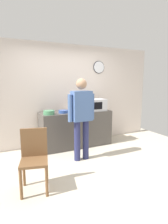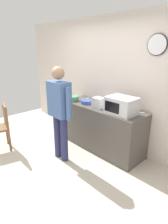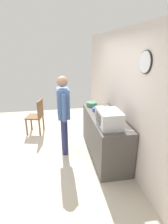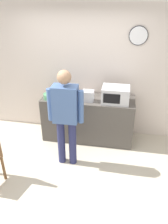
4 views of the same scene
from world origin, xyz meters
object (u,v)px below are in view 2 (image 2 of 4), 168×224
at_px(toaster, 98,103).
at_px(spoon_utensil, 141,113).
at_px(person_standing, 59,108).
at_px(wooden_chair, 1,125).
at_px(sandwich_plate, 105,103).
at_px(microwave, 121,106).
at_px(cereal_bowl, 73,98).
at_px(fork_utensil, 88,98).
at_px(salad_bowl, 86,102).

distance_m(toaster, spoon_utensil, 0.80).
distance_m(person_standing, wooden_chair, 1.37).
bearing_deg(toaster, spoon_utensil, 23.68).
height_order(sandwich_plate, person_standing, person_standing).
height_order(sandwich_plate, spoon_utensil, sandwich_plate).
relative_size(person_standing, wooden_chair, 1.82).
relative_size(microwave, sandwich_plate, 2.01).
height_order(sandwich_plate, cereal_bowl, cereal_bowl).
xyz_separation_m(microwave, fork_utensil, (-1.17, 0.34, -0.15)).
bearing_deg(sandwich_plate, person_standing, -99.83).
relative_size(cereal_bowl, fork_utensil, 1.50).
distance_m(sandwich_plate, salad_bowl, 0.38).
bearing_deg(cereal_bowl, salad_bowl, 8.98).
height_order(cereal_bowl, wooden_chair, cereal_bowl).
height_order(salad_bowl, person_standing, person_standing).
relative_size(toaster, fork_utensil, 1.29).
relative_size(salad_bowl, spoon_utensil, 1.38).
distance_m(sandwich_plate, person_standing, 1.03).
distance_m(microwave, toaster, 0.51).
bearing_deg(toaster, cereal_bowl, -178.30).
relative_size(cereal_bowl, toaster, 1.16).
xyz_separation_m(spoon_utensil, wooden_chair, (-2.07, -1.72, -0.38)).
height_order(microwave, sandwich_plate, microwave).
xyz_separation_m(microwave, person_standing, (-0.75, -0.77, -0.05)).
relative_size(sandwich_plate, toaster, 1.13).
bearing_deg(sandwich_plate, wooden_chair, -127.40).
relative_size(salad_bowl, toaster, 1.06).
height_order(fork_utensil, wooden_chair, wooden_chair).
xyz_separation_m(cereal_bowl, spoon_utensil, (1.47, 0.34, -0.04)).
xyz_separation_m(sandwich_plate, toaster, (0.07, -0.27, 0.08)).
relative_size(microwave, wooden_chair, 0.53).
distance_m(microwave, wooden_chair, 2.40).
xyz_separation_m(person_standing, wooden_chair, (-1.10, -0.66, -0.48)).
xyz_separation_m(fork_utensil, wooden_chair, (-0.69, -1.76, -0.38)).
bearing_deg(toaster, person_standing, -108.24).
height_order(salad_bowl, cereal_bowl, cereal_bowl).
relative_size(microwave, cereal_bowl, 1.95).
distance_m(toaster, wooden_chair, 1.99).
height_order(salad_bowl, fork_utensil, salad_bowl).
relative_size(microwave, person_standing, 0.29).
bearing_deg(spoon_utensil, salad_bowl, -165.53).
height_order(fork_utensil, person_standing, person_standing).
distance_m(salad_bowl, toaster, 0.38).
bearing_deg(fork_utensil, spoon_utensil, -1.82).
xyz_separation_m(sandwich_plate, cereal_bowl, (-0.67, -0.29, 0.03)).
height_order(microwave, wooden_chair, microwave).
distance_m(microwave, person_standing, 1.08).
bearing_deg(wooden_chair, salad_bowl, 55.82).
height_order(cereal_bowl, toaster, toaster).
xyz_separation_m(cereal_bowl, fork_utensil, (0.08, 0.39, -0.04)).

